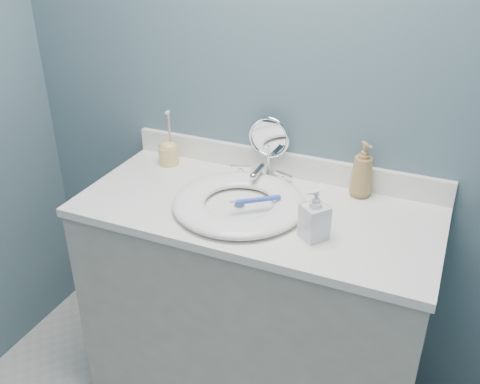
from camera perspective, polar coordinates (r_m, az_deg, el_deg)
The scene contains 12 objects.
back_wall at distance 1.92m, azimuth 5.03°, elevation 10.61°, with size 2.20×0.02×2.40m, color slate.
vanity_cabinet at distance 2.07m, azimuth 1.57°, elevation -12.52°, with size 1.20×0.55×0.85m, color #B0ACA1.
countertop at distance 1.81m, azimuth 1.75°, elevation -1.96°, with size 1.22×0.57×0.03m, color white.
backsplash at distance 2.01m, azimuth 4.59°, elevation 3.02°, with size 1.22×0.02×0.09m, color white.
basin at distance 1.79m, azimuth -0.08°, elevation -1.14°, with size 0.45×0.45×0.04m, color white, non-canonical shape.
drain at distance 1.80m, azimuth -0.08°, elevation -1.55°, with size 0.04×0.04×0.01m, color silver.
faucet at distance 1.95m, azimuth 2.24°, elevation 1.70°, with size 0.25×0.13×0.07m.
makeup_mirror at distance 1.96m, azimuth 3.09°, elevation 5.12°, with size 0.16×0.09×0.23m.
soap_bottle_amber at distance 1.88m, azimuth 12.93°, elevation 2.35°, with size 0.08×0.08×0.20m, color #9D7847.
soap_bottle_clear at distance 1.62m, azimuth 7.99°, elevation -2.34°, with size 0.07×0.08×0.16m, color silver.
toothbrush_holder at distance 2.10m, azimuth -7.64°, elevation 4.25°, with size 0.08×0.08×0.22m.
toothbrush_lying at distance 1.75m, azimuth 1.68°, elevation -0.87°, with size 0.15×0.12×0.02m.
Camera 1 is at (0.57, -0.48, 1.78)m, focal length 40.00 mm.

